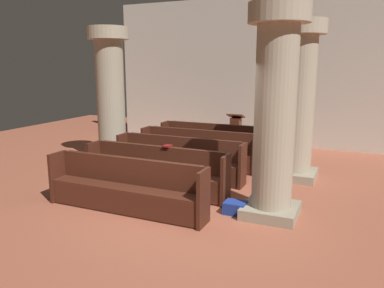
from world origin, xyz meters
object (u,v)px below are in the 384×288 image
object	(u,v)px
pew_row_2	(179,157)
hymn_book	(167,146)
pillar_far_side	(110,93)
pillar_aisle_rear	(275,110)
lectern	(235,135)
pew_row_4	(125,184)
pew_row_0	(213,140)
pew_row_1	(198,148)
pew_row_3	(156,169)
kneeler_box_blue	(235,208)
pillar_aisle_side	(298,99)
kneeler_box_red	(271,164)

from	to	relation	value
pew_row_2	hymn_book	xyz separation A→B (m)	(0.17, -0.87, 0.44)
pillar_far_side	pillar_aisle_rear	world-z (taller)	same
lectern	hymn_book	size ratio (longest dim) A/B	5.55
lectern	pillar_aisle_rear	bearing A→B (deg)	-65.73
pew_row_4	pillar_far_side	xyz separation A→B (m)	(-2.26, 2.80, 1.28)
pew_row_0	hymn_book	size ratio (longest dim) A/B	15.13
pew_row_1	pew_row_0	bearing A→B (deg)	90.00
pew_row_1	pew_row_3	world-z (taller)	same
pillar_far_side	kneeler_box_blue	distance (m)	4.85
pillar_aisle_side	pillar_far_side	distance (m)	4.59
pew_row_2	kneeler_box_blue	bearing A→B (deg)	-39.66
lectern	pew_row_4	bearing A→B (deg)	-92.63
pew_row_0	pew_row_4	distance (m)	4.21
pew_row_3	hymn_book	distance (m)	0.50
pillar_aisle_side	kneeler_box_red	world-z (taller)	pillar_aisle_side
kneeler_box_blue	pillar_far_side	bearing A→B (deg)	151.83
pew_row_2	pillar_aisle_rear	distance (m)	2.94
pew_row_1	pew_row_2	xyz separation A→B (m)	(0.00, -1.05, 0.00)
pew_row_4	pillar_aisle_side	world-z (taller)	pillar_aisle_side
hymn_book	pew_row_1	bearing A→B (deg)	94.91
hymn_book	pillar_far_side	bearing A→B (deg)	147.18
pew_row_2	kneeler_box_blue	size ratio (longest dim) A/B	8.08
pillar_aisle_side	lectern	world-z (taller)	pillar_aisle_side
pew_row_0	pillar_far_side	distance (m)	2.96
pillar_aisle_side	lectern	size ratio (longest dim) A/B	3.13
pillar_aisle_side	kneeler_box_blue	world-z (taller)	pillar_aisle_side
pew_row_0	pillar_aisle_rear	size ratio (longest dim) A/B	0.87
pew_row_0	kneeler_box_blue	distance (m)	3.98
pew_row_2	lectern	xyz separation A→B (m)	(0.25, 3.29, -0.03)
pillar_aisle_rear	pew_row_3	bearing A→B (deg)	174.13
lectern	pillar_far_side	bearing A→B (deg)	-134.08
kneeler_box_blue	pillar_aisle_side	bearing A→B (deg)	77.35
pillar_far_side	pillar_aisle_rear	bearing A→B (deg)	-23.48
hymn_book	kneeler_box_red	xyz separation A→B (m)	(1.51, 2.50, -0.80)
pillar_far_side	kneeler_box_red	xyz separation A→B (m)	(3.94, 0.93, -1.64)
kneeler_box_red	pew_row_0	bearing A→B (deg)	164.15
pillar_aisle_side	kneeler_box_blue	distance (m)	3.07
pillar_aisle_side	pillar_far_side	bearing A→B (deg)	-175.41
pew_row_4	pillar_aisle_side	bearing A→B (deg)	53.87
pew_row_0	lectern	distance (m)	1.21
pew_row_3	kneeler_box_red	bearing A→B (deg)	58.06
pillar_aisle_side	kneeler_box_blue	xyz separation A→B (m)	(-0.57, -2.52, -1.66)
pew_row_0	pew_row_1	bearing A→B (deg)	-90.00
lectern	pew_row_2	bearing A→B (deg)	-94.31
pillar_aisle_rear	kneeler_box_red	bearing A→B (deg)	102.41
pew_row_1	pew_row_2	distance (m)	1.05
pew_row_3	pillar_far_side	size ratio (longest dim) A/B	0.87
pew_row_4	pillar_far_side	bearing A→B (deg)	128.93
pew_row_2	pew_row_3	distance (m)	1.05
pew_row_3	pillar_far_side	bearing A→B (deg)	142.28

